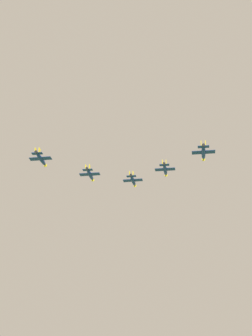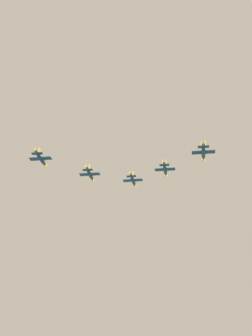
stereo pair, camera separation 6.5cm
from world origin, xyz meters
The scene contains 5 objects.
jet_lead centered at (-15.49, -7.24, 169.43)m, with size 9.50×15.28×3.21m.
jet_left_wingman centered at (-28.89, -29.09, 165.22)m, with size 9.34×14.96×3.15m.
jet_right_wingman centered at (3.91, -23.98, 165.49)m, with size 9.05×14.46×3.05m.
jet_left_outer centered at (-42.28, -50.94, 164.91)m, with size 9.52×15.27×3.21m.
jet_right_outer centered at (23.32, -40.72, 163.29)m, with size 9.50×15.18×3.20m.
Camera 1 is at (50.37, -233.79, 70.78)m, focal length 57.83 mm.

